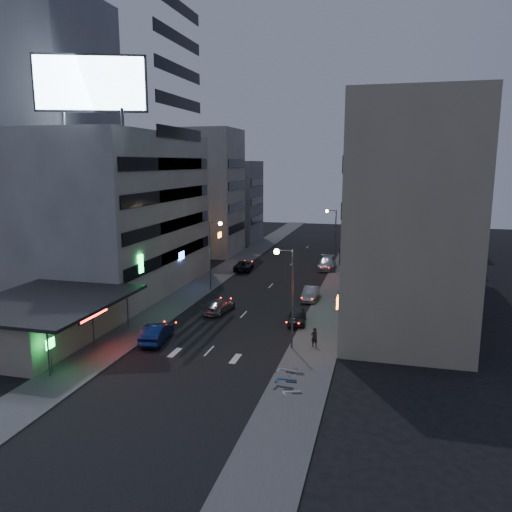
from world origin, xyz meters
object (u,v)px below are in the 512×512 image
(road_car_silver, at_px, (219,306))
(parked_car_left, at_px, (244,266))
(road_car_blue, at_px, (157,333))
(scooter_blue, at_px, (297,371))
(scooter_silver_a, at_px, (301,383))
(person, at_px, (314,337))
(scooter_black_a, at_px, (295,380))
(parked_car_right_near, at_px, (297,317))
(parked_car_right_far, at_px, (327,263))
(scooter_silver_b, at_px, (297,363))
(parked_car_right_mid, at_px, (310,294))
(scooter_black_b, at_px, (304,366))

(road_car_silver, bearing_deg, parked_car_left, -71.99)
(road_car_blue, height_order, scooter_blue, road_car_blue)
(scooter_silver_a, bearing_deg, road_car_silver, 17.50)
(person, bearing_deg, scooter_black_a, 51.63)
(parked_car_right_near, bearing_deg, road_car_blue, -150.68)
(parked_car_right_far, relative_size, scooter_silver_b, 2.87)
(person, relative_size, scooter_silver_b, 0.80)
(scooter_blue, bearing_deg, scooter_black_a, -179.51)
(road_car_blue, bearing_deg, parked_car_right_mid, -130.84)
(parked_car_left, height_order, scooter_silver_a, parked_car_left)
(road_car_blue, distance_m, scooter_black_a, 14.06)
(parked_car_right_far, relative_size, person, 3.61)
(parked_car_left, bearing_deg, parked_car_right_far, -167.94)
(parked_car_left, distance_m, scooter_silver_b, 34.62)
(parked_car_right_far, bearing_deg, scooter_silver_a, -89.19)
(person, distance_m, scooter_black_a, 7.87)
(road_car_blue, bearing_deg, scooter_blue, 152.41)
(scooter_black_b, bearing_deg, road_car_silver, 23.36)
(parked_car_right_far, relative_size, scooter_black_a, 3.20)
(parked_car_right_mid, xyz_separation_m, scooter_silver_a, (2.68, -22.19, -0.04))
(parked_car_left, bearing_deg, road_car_blue, 85.29)
(parked_car_right_near, xyz_separation_m, scooter_black_a, (2.20, -13.54, -0.01))
(scooter_silver_a, height_order, scooter_black_b, scooter_silver_a)
(parked_car_right_near, height_order, parked_car_right_far, parked_car_right_far)
(scooter_black_a, distance_m, scooter_silver_a, 0.55)
(road_car_blue, distance_m, person, 13.07)
(scooter_silver_a, height_order, scooter_silver_b, scooter_silver_b)
(parked_car_left, relative_size, scooter_silver_b, 2.46)
(person, relative_size, scooter_black_b, 0.98)
(scooter_blue, bearing_deg, parked_car_left, 20.90)
(person, distance_m, scooter_black_b, 5.30)
(parked_car_right_far, distance_m, scooter_black_b, 35.91)
(parked_car_right_near, relative_size, scooter_silver_a, 2.16)
(scooter_black_a, height_order, scooter_silver_a, scooter_silver_a)
(parked_car_right_far, distance_m, person, 30.63)
(scooter_blue, bearing_deg, parked_car_right_far, 2.59)
(parked_car_left, distance_m, road_car_silver, 19.83)
(parked_car_right_mid, relative_size, person, 2.73)
(parked_car_right_far, bearing_deg, scooter_blue, -89.80)
(parked_car_right_near, height_order, scooter_silver_a, parked_car_right_near)
(scooter_blue, bearing_deg, person, -2.82)
(parked_car_right_near, relative_size, scooter_silver_b, 1.98)
(person, relative_size, scooter_black_a, 0.89)
(parked_car_left, bearing_deg, scooter_black_a, 105.05)
(scooter_black_b, xyz_separation_m, scooter_silver_b, (-0.49, 0.15, 0.12))
(scooter_silver_a, bearing_deg, scooter_black_a, 42.77)
(parked_car_right_near, xyz_separation_m, parked_car_right_mid, (0.00, 8.38, 0.04))
(parked_car_right_mid, distance_m, person, 14.26)
(road_car_blue, height_order, scooter_black_a, road_car_blue)
(parked_car_right_near, relative_size, parked_car_right_far, 0.69)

